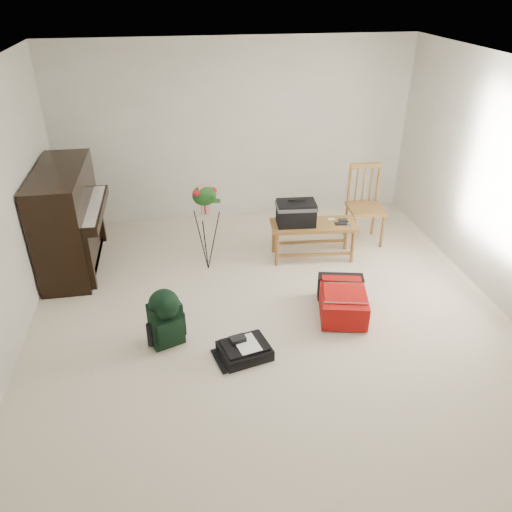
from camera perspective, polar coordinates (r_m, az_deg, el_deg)
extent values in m
cube|color=beige|center=(5.28, 1.86, -7.67)|extent=(5.00, 5.50, 0.01)
cube|color=white|center=(4.25, 2.44, 20.15)|extent=(5.00, 5.50, 0.01)
cube|color=silver|center=(7.18, -2.36, 13.95)|extent=(5.00, 0.04, 2.50)
cube|color=black|center=(6.40, -20.78, 3.95)|extent=(0.55, 1.50, 1.25)
cube|color=black|center=(6.30, -18.29, 5.07)|extent=(0.28, 1.30, 0.10)
cube|color=white|center=(6.28, -18.36, 5.48)|extent=(0.22, 1.20, 0.02)
cube|color=black|center=(6.64, -19.49, -0.46)|extent=(0.45, 1.30, 0.10)
cube|color=olive|center=(6.27, 6.60, 3.53)|extent=(1.09, 0.51, 0.04)
cylinder|color=olive|center=(6.13, 2.60, 0.54)|extent=(0.05, 0.05, 0.43)
cylinder|color=olive|center=(6.42, 1.98, 2.00)|extent=(0.05, 0.05, 0.43)
cylinder|color=olive|center=(6.38, 11.01, 1.22)|extent=(0.05, 0.05, 0.43)
cylinder|color=olive|center=(6.66, 10.05, 2.60)|extent=(0.05, 0.05, 0.43)
cube|color=olive|center=(6.77, 12.43, 5.32)|extent=(0.48, 0.48, 0.04)
cylinder|color=olive|center=(6.65, 11.22, 2.57)|extent=(0.04, 0.04, 0.46)
cylinder|color=olive|center=(6.97, 10.18, 4.01)|extent=(0.04, 0.04, 0.46)
cylinder|color=olive|center=(6.79, 14.29, 2.79)|extent=(0.04, 0.04, 0.46)
cylinder|color=olive|center=(7.10, 13.13, 4.19)|extent=(0.04, 0.04, 0.46)
cube|color=olive|center=(6.74, 12.34, 10.06)|extent=(0.41, 0.07, 0.06)
cylinder|color=olive|center=(6.76, 10.57, 7.97)|extent=(0.04, 0.04, 0.56)
cylinder|color=olive|center=(6.90, 13.62, 8.08)|extent=(0.04, 0.04, 0.56)
cube|color=#B70712|center=(5.41, 9.85, -5.11)|extent=(0.61, 0.79, 0.27)
cube|color=black|center=(5.62, 9.00, -3.56)|extent=(0.51, 0.26, 0.29)
cube|color=#B70712|center=(5.29, 10.16, -4.12)|extent=(0.50, 0.48, 0.02)
cube|color=silver|center=(5.13, 10.87, -5.30)|extent=(0.43, 0.11, 0.01)
cube|color=black|center=(4.85, -1.31, -10.77)|extent=(0.54, 0.47, 0.11)
cube|color=black|center=(4.81, -1.32, -10.14)|extent=(0.47, 0.40, 0.03)
cube|color=white|center=(4.78, -1.07, -10.05)|extent=(0.26, 0.32, 0.01)
cube|color=black|center=(4.81, -1.98, -9.36)|extent=(0.17, 0.13, 0.05)
cube|color=black|center=(4.96, -10.24, -7.64)|extent=(0.35, 0.28, 0.46)
cube|color=black|center=(4.89, -10.19, -8.67)|extent=(0.25, 0.13, 0.27)
sphere|color=black|center=(4.83, -10.48, -5.46)|extent=(0.30, 0.30, 0.30)
cube|color=black|center=(5.05, -11.06, -7.04)|extent=(0.05, 0.04, 0.41)
cube|color=black|center=(5.05, -9.43, -6.92)|extent=(0.05, 0.04, 0.41)
cylinder|color=black|center=(5.81, -5.89, 6.10)|extent=(0.01, 0.01, 0.30)
ellipsoid|color=#184816|center=(5.78, -5.93, 6.91)|extent=(0.28, 0.20, 0.26)
cube|color=red|center=(5.72, -5.97, 7.65)|extent=(0.14, 0.07, 0.08)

